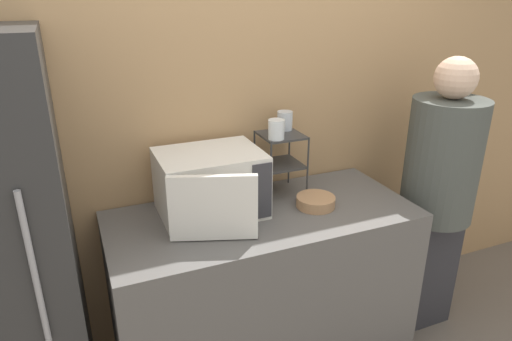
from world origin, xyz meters
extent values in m
cube|color=tan|center=(0.00, 0.74, 1.30)|extent=(8.00, 0.06, 2.60)
cube|color=#595654|center=(0.00, 0.35, 0.46)|extent=(1.56, 0.70, 0.92)
cube|color=silver|center=(-0.24, 0.47, 1.08)|extent=(0.50, 0.38, 0.32)
cube|color=#B7B2A8|center=(-0.29, 0.28, 1.08)|extent=(0.36, 0.01, 0.28)
cube|color=#333338|center=(-0.04, 0.27, 1.08)|extent=(0.10, 0.01, 0.28)
cube|color=silver|center=(-0.31, 0.20, 1.08)|extent=(0.38, 0.16, 0.31)
cylinder|color=#333333|center=(0.08, 0.43, 1.09)|extent=(0.01, 0.01, 0.34)
cylinder|color=#333333|center=(0.29, 0.43, 1.09)|extent=(0.01, 0.01, 0.34)
cylinder|color=#333333|center=(0.08, 0.65, 1.09)|extent=(0.01, 0.01, 0.34)
cylinder|color=#333333|center=(0.29, 0.65, 1.09)|extent=(0.01, 0.01, 0.34)
cube|color=#333333|center=(0.18, 0.54, 1.09)|extent=(0.22, 0.22, 0.01)
cube|color=#333333|center=(0.18, 0.54, 1.26)|extent=(0.22, 0.22, 0.01)
cylinder|color=silver|center=(0.12, 0.48, 1.31)|extent=(0.08, 0.08, 0.10)
cylinder|color=silver|center=(0.24, 0.61, 1.31)|extent=(0.08, 0.08, 0.10)
cylinder|color=#AD7F56|center=(0.28, 0.32, 0.92)|extent=(0.11, 0.11, 0.01)
cylinder|color=#AD7F56|center=(0.28, 0.32, 0.95)|extent=(0.20, 0.20, 0.06)
cube|color=#2D2D33|center=(1.05, 0.26, 0.37)|extent=(0.33, 0.20, 0.74)
cylinder|color=#474C47|center=(1.05, 0.26, 1.08)|extent=(0.41, 0.41, 0.70)
sphere|color=beige|center=(1.05, 0.26, 1.54)|extent=(0.22, 0.22, 0.22)
cylinder|color=#99999E|center=(-1.03, 0.08, 1.02)|extent=(0.02, 0.02, 0.65)
camera|label=1|loc=(-0.83, -1.53, 1.98)|focal=32.00mm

